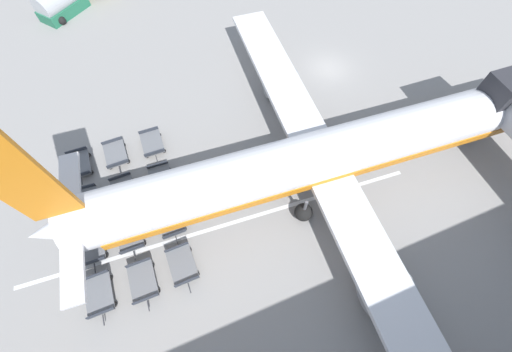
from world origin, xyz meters
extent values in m
plane|color=gray|center=(0.00, 0.00, 0.00)|extent=(500.00, 500.00, 0.00)
cube|color=#2D2D33|center=(12.10, 8.06, 4.93)|extent=(2.60, 4.82, 3.35)
cylinder|color=white|center=(11.13, -5.63, 3.39)|extent=(6.49, 39.39, 3.72)
cone|color=white|center=(9.74, -25.19, 3.39)|extent=(3.85, 4.71, 3.54)
cube|color=orange|center=(9.79, -24.50, 8.95)|extent=(0.48, 2.81, 7.40)
cube|color=white|center=(9.79, -24.54, 3.95)|extent=(10.58, 2.05, 0.24)
cube|color=white|center=(11.02, -7.20, 2.55)|extent=(37.69, 5.92, 0.44)
cylinder|color=gray|center=(20.77, -7.49, 1.35)|extent=(2.26, 3.23, 2.04)
cylinder|color=gray|center=(1.33, -6.11, 1.35)|extent=(2.26, 3.23, 2.04)
cube|color=orange|center=(11.13, -5.63, 2.74)|extent=(6.29, 35.48, 0.67)
cylinder|color=#56565B|center=(11.99, 6.50, 1.58)|extent=(0.24, 0.24, 1.77)
sphere|color=black|center=(11.99, 6.50, 0.69)|extent=(1.38, 1.38, 1.38)
cylinder|color=#56565B|center=(13.61, -9.74, 1.58)|extent=(0.24, 0.24, 1.77)
sphere|color=black|center=(13.61, -9.74, 0.69)|extent=(1.38, 1.38, 1.38)
cylinder|color=#56565B|center=(8.10, -9.35, 1.58)|extent=(0.24, 0.24, 1.77)
sphere|color=black|center=(8.10, -9.35, 0.69)|extent=(1.38, 1.38, 1.38)
cube|color=#236B4C|center=(-19.83, -24.14, 0.59)|extent=(5.38, 5.86, 1.17)
sphere|color=black|center=(-17.86, -24.60, 0.45)|extent=(0.90, 0.90, 0.90)
sphere|color=black|center=(-19.89, -26.16, 0.45)|extent=(0.90, 0.90, 0.90)
cube|color=slate|center=(2.76, -24.92, 0.55)|extent=(2.64, 1.73, 0.10)
cube|color=#2D333D|center=(4.03, -24.93, 0.76)|extent=(0.09, 1.71, 0.32)
cube|color=#2D333D|center=(1.49, -24.91, 0.76)|extent=(0.09, 1.71, 0.32)
cube|color=#333338|center=(4.42, -24.93, 0.43)|extent=(0.70, 0.07, 0.06)
sphere|color=black|center=(3.67, -25.65, 0.18)|extent=(0.36, 0.36, 0.36)
sphere|color=black|center=(3.69, -24.20, 0.18)|extent=(0.36, 0.36, 0.36)
sphere|color=black|center=(1.84, -25.64, 0.18)|extent=(0.36, 0.36, 0.36)
sphere|color=black|center=(1.85, -24.18, 0.18)|extent=(0.36, 0.36, 0.36)
cube|color=slate|center=(6.58, -24.83, 0.55)|extent=(2.74, 1.90, 0.10)
cube|color=#2D333D|center=(7.85, -24.92, 0.76)|extent=(0.20, 1.71, 0.32)
cube|color=#2D333D|center=(5.31, -24.73, 0.76)|extent=(0.20, 1.71, 0.32)
cube|color=#333338|center=(8.24, -24.95, 0.43)|extent=(0.70, 0.11, 0.06)
sphere|color=black|center=(7.45, -25.62, 0.18)|extent=(0.36, 0.36, 0.36)
sphere|color=black|center=(7.55, -24.17, 0.18)|extent=(0.36, 0.36, 0.36)
sphere|color=black|center=(5.61, -25.49, 0.18)|extent=(0.36, 0.36, 0.36)
sphere|color=black|center=(5.72, -24.03, 0.18)|extent=(0.36, 0.36, 0.36)
cube|color=slate|center=(10.22, -24.85, 0.55)|extent=(2.69, 1.80, 0.10)
cube|color=#2D333D|center=(11.50, -24.89, 0.76)|extent=(0.14, 1.71, 0.32)
cube|color=#2D333D|center=(8.95, -24.80, 0.76)|extent=(0.14, 1.71, 0.32)
cube|color=#333338|center=(11.89, -24.90, 0.43)|extent=(0.70, 0.08, 0.06)
sphere|color=black|center=(11.12, -25.60, 0.18)|extent=(0.36, 0.36, 0.36)
sphere|color=black|center=(11.17, -24.15, 0.18)|extent=(0.36, 0.36, 0.36)
sphere|color=black|center=(9.28, -25.54, 0.18)|extent=(0.36, 0.36, 0.36)
sphere|color=black|center=(9.33, -24.09, 0.18)|extent=(0.36, 0.36, 0.36)
cube|color=slate|center=(13.77, -24.83, 0.55)|extent=(2.63, 1.71, 0.10)
cube|color=#2D333D|center=(15.05, -24.83, 0.76)|extent=(0.08, 1.71, 0.32)
cube|color=#2D333D|center=(12.50, -24.83, 0.76)|extent=(0.08, 1.71, 0.32)
cube|color=#333338|center=(15.44, -24.83, 0.43)|extent=(0.70, 0.06, 0.06)
sphere|color=black|center=(14.69, -25.56, 0.18)|extent=(0.36, 0.36, 0.36)
sphere|color=black|center=(14.69, -24.10, 0.18)|extent=(0.36, 0.36, 0.36)
sphere|color=black|center=(12.85, -25.56, 0.18)|extent=(0.36, 0.36, 0.36)
sphere|color=black|center=(12.85, -24.10, 0.18)|extent=(0.36, 0.36, 0.36)
cube|color=slate|center=(2.86, -21.96, 0.55)|extent=(2.66, 1.77, 0.10)
cube|color=#2D333D|center=(4.13, -21.93, 0.76)|extent=(0.12, 1.71, 0.32)
cube|color=#2D333D|center=(1.59, -21.99, 0.76)|extent=(0.12, 1.71, 0.32)
cube|color=#333338|center=(4.52, -21.92, 0.43)|extent=(0.70, 0.07, 0.06)
sphere|color=black|center=(3.79, -22.67, 0.18)|extent=(0.36, 0.36, 0.36)
sphere|color=black|center=(3.76, -21.21, 0.18)|extent=(0.36, 0.36, 0.36)
sphere|color=black|center=(1.96, -22.71, 0.18)|extent=(0.36, 0.36, 0.36)
sphere|color=black|center=(1.92, -21.25, 0.18)|extent=(0.36, 0.36, 0.36)
cube|color=slate|center=(6.65, -21.95, 0.55)|extent=(2.67, 1.78, 0.10)
cube|color=#2D333D|center=(7.92, -21.92, 0.76)|extent=(0.12, 1.71, 0.32)
cube|color=#2D333D|center=(5.37, -21.98, 0.76)|extent=(0.12, 1.71, 0.32)
cube|color=#333338|center=(8.31, -21.91, 0.43)|extent=(0.70, 0.08, 0.06)
sphere|color=black|center=(7.59, -22.65, 0.18)|extent=(0.36, 0.36, 0.36)
sphere|color=black|center=(7.55, -21.20, 0.18)|extent=(0.36, 0.36, 0.36)
sphere|color=black|center=(5.75, -22.70, 0.18)|extent=(0.36, 0.36, 0.36)
sphere|color=black|center=(5.71, -21.25, 0.18)|extent=(0.36, 0.36, 0.36)
cube|color=slate|center=(10.36, -22.17, 0.55)|extent=(2.65, 1.75, 0.10)
cube|color=#2D333D|center=(11.64, -22.18, 0.76)|extent=(0.10, 1.71, 0.32)
cube|color=#2D333D|center=(9.09, -22.15, 0.76)|extent=(0.10, 1.71, 0.32)
cube|color=#333338|center=(12.03, -22.19, 0.43)|extent=(0.70, 0.07, 0.06)
sphere|color=black|center=(11.27, -22.90, 0.18)|extent=(0.36, 0.36, 0.36)
sphere|color=black|center=(11.29, -21.45, 0.18)|extent=(0.36, 0.36, 0.36)
sphere|color=black|center=(9.44, -22.88, 0.18)|extent=(0.36, 0.36, 0.36)
sphere|color=black|center=(9.45, -21.43, 0.18)|extent=(0.36, 0.36, 0.36)
cube|color=slate|center=(14.01, -21.98, 0.55)|extent=(2.64, 1.73, 0.10)
cube|color=#2D333D|center=(15.28, -21.99, 0.76)|extent=(0.09, 1.71, 0.32)
cube|color=#2D333D|center=(12.73, -21.97, 0.76)|extent=(0.09, 1.71, 0.32)
cube|color=#333338|center=(15.67, -21.99, 0.43)|extent=(0.70, 0.06, 0.06)
sphere|color=black|center=(14.92, -22.71, 0.18)|extent=(0.36, 0.36, 0.36)
sphere|color=black|center=(14.93, -21.26, 0.18)|extent=(0.36, 0.36, 0.36)
sphere|color=black|center=(13.08, -22.70, 0.18)|extent=(0.36, 0.36, 0.36)
sphere|color=black|center=(13.09, -21.25, 0.18)|extent=(0.36, 0.36, 0.36)
cube|color=slate|center=(2.91, -18.86, 0.55)|extent=(2.65, 1.74, 0.10)
cube|color=#2D333D|center=(4.18, -18.88, 0.76)|extent=(0.10, 1.71, 0.32)
cube|color=#2D333D|center=(1.63, -18.85, 0.76)|extent=(0.10, 1.71, 0.32)
cube|color=#333338|center=(4.57, -18.88, 0.43)|extent=(0.70, 0.07, 0.06)
sphere|color=black|center=(3.82, -19.60, 0.18)|extent=(0.36, 0.36, 0.36)
sphere|color=black|center=(3.83, -18.15, 0.18)|extent=(0.36, 0.36, 0.36)
sphere|color=black|center=(1.98, -19.58, 0.18)|extent=(0.36, 0.36, 0.36)
sphere|color=black|center=(2.00, -18.12, 0.18)|extent=(0.36, 0.36, 0.36)
cube|color=slate|center=(6.68, -18.98, 0.55)|extent=(2.69, 1.82, 0.10)
cube|color=#2D333D|center=(7.96, -19.03, 0.76)|extent=(0.15, 1.71, 0.32)
cube|color=#2D333D|center=(5.41, -18.93, 0.76)|extent=(0.15, 1.71, 0.32)
cube|color=#333338|center=(8.35, -19.05, 0.43)|extent=(0.70, 0.09, 0.06)
sphere|color=black|center=(7.57, -19.74, 0.18)|extent=(0.36, 0.36, 0.36)
sphere|color=black|center=(7.63, -18.29, 0.18)|extent=(0.36, 0.36, 0.36)
sphere|color=black|center=(5.74, -19.67, 0.18)|extent=(0.36, 0.36, 0.36)
sphere|color=black|center=(5.80, -18.22, 0.18)|extent=(0.36, 0.36, 0.36)
cube|color=slate|center=(10.40, -19.14, 0.55)|extent=(2.63, 1.72, 0.10)
cube|color=#2D333D|center=(11.67, -19.13, 0.76)|extent=(0.09, 1.71, 0.32)
cube|color=#2D333D|center=(9.13, -19.14, 0.76)|extent=(0.09, 1.71, 0.32)
cube|color=#333338|center=(12.06, -19.13, 0.43)|extent=(0.70, 0.06, 0.06)
sphere|color=black|center=(11.32, -19.86, 0.18)|extent=(0.36, 0.36, 0.36)
sphere|color=black|center=(11.32, -18.41, 0.18)|extent=(0.36, 0.36, 0.36)
sphere|color=black|center=(9.48, -19.87, 0.18)|extent=(0.36, 0.36, 0.36)
sphere|color=black|center=(9.48, -18.41, 0.18)|extent=(0.36, 0.36, 0.36)
cube|color=slate|center=(13.94, -19.22, 0.55)|extent=(2.66, 1.76, 0.10)
cube|color=#2D333D|center=(15.21, -19.20, 0.76)|extent=(0.11, 1.71, 0.32)
cube|color=#2D333D|center=(12.67, -19.24, 0.76)|extent=(0.11, 1.71, 0.32)
cube|color=#333338|center=(15.60, -19.19, 0.43)|extent=(0.70, 0.07, 0.06)
sphere|color=black|center=(14.87, -19.93, 0.18)|extent=(0.36, 0.36, 0.36)
sphere|color=black|center=(14.85, -18.48, 0.18)|extent=(0.36, 0.36, 0.36)
sphere|color=black|center=(13.03, -19.97, 0.18)|extent=(0.36, 0.36, 0.36)
sphere|color=black|center=(13.01, -18.51, 0.18)|extent=(0.36, 0.36, 0.36)
cube|color=white|center=(12.09, -15.44, 0.00)|extent=(2.42, 29.93, 0.01)
camera|label=1|loc=(20.95, -16.53, 22.37)|focal=22.00mm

